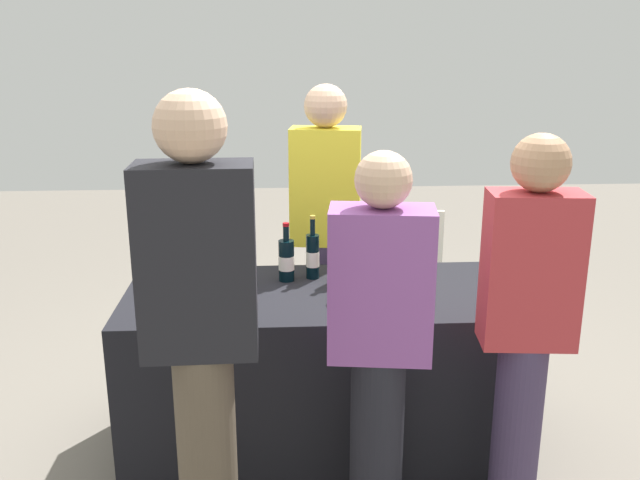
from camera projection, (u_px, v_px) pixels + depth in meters
ground_plane at (320, 439)px, 3.38m from camera, size 12.00×12.00×0.00m
tasting_table at (320, 368)px, 3.27m from camera, size 1.80×0.79×0.78m
wine_bottle_0 at (239, 261)px, 3.20m from camera, size 0.07×0.07×0.33m
wine_bottle_1 at (286, 260)px, 3.28m from camera, size 0.08×0.08×0.29m
wine_bottle_2 at (313, 256)px, 3.31m from camera, size 0.07×0.07×0.31m
wine_bottle_3 at (342, 256)px, 3.28m from camera, size 0.07×0.07×0.33m
wine_bottle_4 at (385, 258)px, 3.30m from camera, size 0.07×0.07×0.31m
wine_glass_0 at (174, 288)px, 2.94m from camera, size 0.07×0.07×0.13m
wine_glass_1 at (216, 280)px, 3.03m from camera, size 0.06×0.06×0.13m
wine_glass_2 at (343, 280)px, 3.03m from camera, size 0.06×0.06×0.13m
ice_bucket at (209, 273)px, 3.12m from camera, size 0.19×0.19×0.20m
server_pouring at (325, 226)px, 3.71m from camera, size 0.39×0.25×1.68m
guest_0 at (201, 325)px, 2.32m from camera, size 0.39×0.24×1.76m
guest_1 at (379, 338)px, 2.55m from camera, size 0.40×0.26×1.53m
guest_2 at (526, 321)px, 2.59m from camera, size 0.36×0.22×1.59m
menu_board at (400, 281)px, 4.24m from camera, size 0.50×0.08×0.91m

